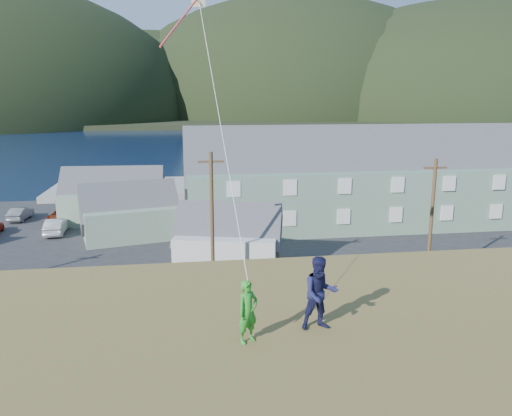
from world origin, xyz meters
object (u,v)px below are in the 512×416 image
(wharf, at_px, (150,188))
(shed_palegreen_near, at_px, (130,213))
(shed_white, at_px, (229,240))
(kite_flyer_navy, at_px, (320,293))
(lodge, at_px, (358,180))
(shed_palegreen_far, at_px, (113,197))
(kite_flyer_green, at_px, (248,312))

(wharf, distance_m, shed_palegreen_near, 23.59)
(shed_white, relative_size, kite_flyer_navy, 4.82)
(shed_palegreen_near, bearing_deg, lodge, -9.03)
(shed_white, xyz_separation_m, shed_palegreen_far, (-10.47, 16.68, 0.28))
(lodge, relative_size, kite_flyer_navy, 18.92)
(kite_flyer_green, bearing_deg, kite_flyer_navy, -20.84)
(kite_flyer_navy, bearing_deg, wharf, 94.64)
(shed_palegreen_far, relative_size, kite_flyer_green, 7.16)
(shed_palegreen_near, xyz_separation_m, kite_flyer_navy, (8.20, -34.50, 5.73))
(wharf, distance_m, lodge, 31.09)
(shed_palegreen_near, height_order, shed_palegreen_far, shed_palegreen_far)
(wharf, xyz_separation_m, shed_palegreen_far, (-2.64, -16.86, 2.21))
(shed_palegreen_far, bearing_deg, kite_flyer_green, -75.45)
(shed_palegreen_near, bearing_deg, shed_white, -64.84)
(shed_palegreen_near, distance_m, kite_flyer_navy, 35.92)
(wharf, distance_m, kite_flyer_green, 59.21)
(lodge, relative_size, shed_white, 3.93)
(lodge, bearing_deg, shed_palegreen_far, 168.70)
(shed_white, distance_m, shed_palegreen_far, 19.70)
(lodge, bearing_deg, kite_flyer_green, -113.54)
(kite_flyer_navy, bearing_deg, shed_white, 87.06)
(wharf, xyz_separation_m, shed_palegreen_near, (-0.29, -23.51, 1.93))
(wharf, relative_size, lodge, 0.75)
(lodge, bearing_deg, kite_flyer_navy, -111.34)
(kite_flyer_green, relative_size, kite_flyer_navy, 0.81)
(wharf, bearing_deg, kite_flyer_navy, -82.24)
(shed_palegreen_far, height_order, kite_flyer_green, kite_flyer_green)
(shed_palegreen_near, relative_size, kite_flyer_green, 6.54)
(lodge, bearing_deg, shed_palegreen_near, -175.46)
(shed_white, bearing_deg, kite_flyer_green, -79.46)
(kite_flyer_navy, bearing_deg, lodge, 65.82)
(shed_white, height_order, shed_palegreen_far, shed_palegreen_far)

